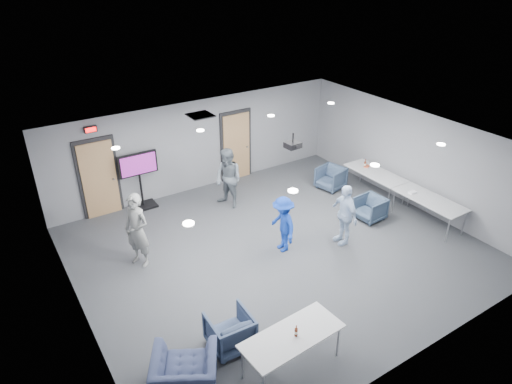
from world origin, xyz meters
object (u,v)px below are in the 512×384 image
table_right_a (375,174)px  table_right_b (429,200)px  person_b (228,179)px  chair_right_b (370,208)px  bottle_right (365,164)px  chair_front_b (185,372)px  tv_stand (140,177)px  chair_right_a (331,178)px  projector (293,145)px  person_c (344,214)px  chair_front_a (230,331)px  table_front_left (292,337)px  person_a (137,230)px  person_d (283,224)px  bottle_front (296,332)px

table_right_a → table_right_b: 1.90m
person_b → chair_right_b: person_b is taller
table_right_b → bottle_right: bearing=0.4°
chair_front_b → tv_stand: (1.55, 6.15, 0.59)m
chair_right_a → table_right_a: (0.79, -1.02, 0.35)m
person_b → projector: size_ratio=4.74×
chair_right_a → chair_right_b: 1.97m
person_c → projector: size_ratio=4.33×
tv_stand → chair_front_a: bearing=-94.8°
chair_right_a → table_right_a: size_ratio=0.40×
chair_front_b → table_front_left: bearing=-169.7°
table_right_b → tv_stand: tv_stand is taller
chair_right_a → chair_front_b: (-6.74, -4.19, -0.00)m
projector → person_a: bearing=163.9°
tv_stand → person_d: bearing=-61.3°
person_b → chair_front_b: person_b is taller
person_d → bottle_right: (3.88, 1.25, 0.12)m
person_c → chair_right_a: (1.66, 2.37, -0.44)m
person_d → table_right_a: size_ratio=0.76×
person_b → person_c: 3.41m
table_right_b → person_d: bearing=74.6°
bottle_front → bottle_right: bearing=36.4°
table_right_b → bottle_front: size_ratio=8.45×
person_b → chair_right_a: 3.25m
bottle_front → table_front_left: bearing=135.7°
person_c → bottle_front: person_c is taller
chair_right_a → person_b: bearing=-116.1°
chair_front_a → bottle_right: bearing=-150.7°
bottle_front → person_a: bearing=105.3°
chair_right_b → table_right_a: 1.48m
chair_right_b → bottle_right: bottle_right is taller
person_c → person_d: (-1.45, 0.52, -0.07)m
table_right_b → table_front_left: size_ratio=1.03×
table_right_b → table_right_a: bearing=0.0°
table_front_left → bottle_front: 0.14m
person_b → chair_right_a: person_b is taller
tv_stand → projector: bearing=-50.6°
person_a → table_front_left: (1.13, -4.26, -0.20)m
chair_front_a → person_b: bearing=-116.7°
bottle_front → person_b: bearing=71.4°
person_c → person_d: person_c is taller
person_b → tv_stand: (-2.07, 1.24, 0.07)m
person_b → table_right_b: size_ratio=0.90×
person_a → chair_front_a: person_a is taller
person_d → table_right_b: 4.04m
bottle_front → tv_stand: tv_stand is taller
table_right_a → table_front_left: same height
person_b → person_d: 2.56m
table_front_left → person_a: bearing=101.5°
chair_right_b → table_right_b: table_right_b is taller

